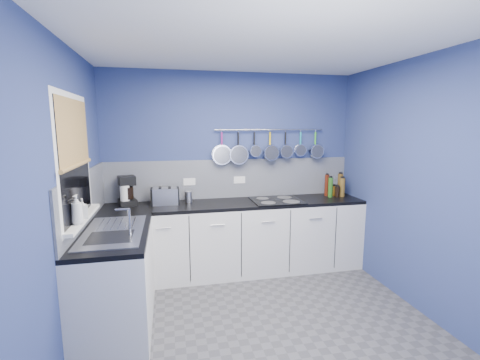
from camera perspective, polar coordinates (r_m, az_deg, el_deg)
name	(u,v)px	position (r m, az deg, el deg)	size (l,w,h in m)	color
floor	(262,326)	(3.38, 3.85, -23.73)	(3.20, 3.00, 0.02)	#47474C
ceiling	(266,41)	(2.92, 4.43, 22.75)	(3.20, 3.00, 0.02)	white
wall_back	(231,171)	(4.34, -1.48, 1.59)	(3.20, 0.02, 2.50)	navy
wall_front	(363,262)	(1.56, 20.30, -13.05)	(3.20, 0.02, 2.50)	navy
wall_left	(62,202)	(2.89, -28.20, -3.38)	(0.02, 3.00, 2.50)	navy
wall_right	(423,186)	(3.68, 28.95, -0.95)	(0.02, 3.00, 2.50)	navy
backsplash_back	(232,179)	(4.34, -1.42, 0.25)	(3.20, 0.02, 0.50)	gray
backsplash_left	(85,198)	(3.48, -25.06, -2.88)	(0.02, 1.80, 0.50)	gray
cabinet_run_back	(236,239)	(4.24, -0.64, -10.02)	(3.20, 0.60, 0.86)	silver
worktop_back	(236,204)	(4.11, -0.65, -4.09)	(3.20, 0.60, 0.04)	black
cabinet_run_left	(117,281)	(3.36, -20.37, -15.91)	(0.60, 1.20, 0.86)	silver
worktop_left	(114,234)	(3.20, -20.83, -8.59)	(0.60, 1.20, 0.04)	black
window_frame	(75,159)	(3.13, -26.52, 3.18)	(0.01, 1.00, 1.10)	white
window_glass	(75,159)	(3.13, -26.43, 3.19)	(0.01, 0.90, 1.00)	black
bamboo_blind	(74,132)	(3.11, -26.59, 7.31)	(0.01, 0.90, 0.55)	tan
window_sill	(82,218)	(3.21, -25.42, -5.97)	(0.10, 0.98, 0.03)	white
sink_unit	(114,231)	(3.20, -20.85, -8.18)	(0.50, 0.95, 0.01)	silver
mixer_tap	(129,222)	(2.97, -18.43, -6.83)	(0.12, 0.08, 0.26)	silver
socket_left	(189,182)	(4.26, -8.67, -0.29)	(0.15, 0.01, 0.09)	white
socket_right	(239,180)	(4.35, -0.09, 0.00)	(0.15, 0.01, 0.09)	white
pot_rail	(270,130)	(4.37, 5.17, 8.58)	(0.02, 0.02, 1.45)	silver
soap_bottle_a	(77,210)	(2.96, -26.21, -4.58)	(0.09, 0.09, 0.24)	white
soap_bottle_b	(82,209)	(3.13, -25.42, -4.44)	(0.08, 0.08, 0.17)	white
paper_towel	(125,196)	(4.11, -19.12, -2.58)	(0.11, 0.11, 0.24)	white
coffee_maker	(127,191)	(4.15, -18.81, -1.73)	(0.19, 0.22, 0.34)	black
toaster	(165,196)	(4.07, -12.72, -2.72)	(0.31, 0.18, 0.20)	silver
canister	(188,197)	(4.15, -8.83, -2.83)	(0.09, 0.09, 0.13)	silver
hob	(277,200)	(4.20, 6.29, -3.49)	(0.61, 0.54, 0.01)	black
pan_0	(222,147)	(4.22, -3.13, 5.60)	(0.25, 0.06, 0.44)	silver
pan_1	(238,147)	(4.26, -0.30, 5.66)	(0.25, 0.09, 0.44)	silver
pan_2	(254,143)	(4.31, 2.47, 6.32)	(0.15, 0.11, 0.34)	silver
pan_3	(270,145)	(4.37, 5.17, 5.99)	(0.20, 0.11, 0.39)	silver
pan_4	(285,144)	(4.43, 7.80, 6.15)	(0.18, 0.09, 0.37)	silver
pan_5	(301,143)	(4.51, 10.35, 6.26)	(0.16, 0.05, 0.35)	silver
pan_6	(315,144)	(4.59, 12.79, 6.05)	(0.19, 0.10, 0.38)	silver
condiment_0	(340,184)	(4.70, 16.81, -0.73)	(0.07, 0.07, 0.29)	brown
condiment_1	(334,191)	(4.65, 15.75, -1.78)	(0.07, 0.07, 0.13)	#8C5914
condiment_2	(327,185)	(4.61, 14.65, -0.86)	(0.05, 0.05, 0.29)	#4C190C
condiment_3	(342,187)	(4.62, 17.11, -1.19)	(0.07, 0.07, 0.25)	brown
condiment_4	(337,192)	(4.58, 16.34, -1.94)	(0.07, 0.07, 0.14)	black
condiment_5	(330,187)	(4.53, 15.25, -1.23)	(0.06, 0.06, 0.26)	#265919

